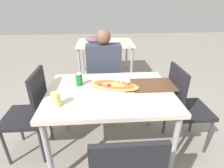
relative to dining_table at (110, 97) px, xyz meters
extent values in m
plane|color=gray|center=(0.00, 0.00, -0.65)|extent=(14.00, 14.00, 0.00)
cube|color=beige|center=(0.00, 0.00, 0.05)|extent=(1.18, 0.85, 0.04)
cylinder|color=#99999E|center=(-0.53, -0.37, -0.31)|extent=(0.05, 0.05, 0.69)
cylinder|color=#99999E|center=(0.53, -0.37, -0.31)|extent=(0.05, 0.05, 0.69)
cylinder|color=#99999E|center=(-0.53, 0.37, -0.31)|extent=(0.05, 0.05, 0.69)
cylinder|color=#99999E|center=(0.53, 0.37, -0.31)|extent=(0.05, 0.05, 0.69)
cube|color=black|center=(-0.04, 0.69, -0.21)|extent=(0.40, 0.40, 0.04)
cube|color=black|center=(-0.04, 0.87, 0.04)|extent=(0.38, 0.03, 0.46)
cylinder|color=#38383D|center=(0.13, 0.52, -0.44)|extent=(0.03, 0.03, 0.43)
cylinder|color=#38383D|center=(-0.21, 0.52, -0.44)|extent=(0.03, 0.03, 0.43)
cylinder|color=#38383D|center=(0.13, 0.86, -0.44)|extent=(0.03, 0.03, 0.43)
cylinder|color=#38383D|center=(-0.21, 0.86, -0.44)|extent=(0.03, 0.03, 0.43)
cube|color=black|center=(-0.85, 0.03, -0.21)|extent=(0.40, 0.40, 0.04)
cube|color=black|center=(-0.66, 0.03, 0.04)|extent=(0.03, 0.38, 0.46)
cylinder|color=#38383D|center=(-1.02, -0.14, -0.44)|extent=(0.03, 0.03, 0.43)
cylinder|color=#38383D|center=(-1.02, 0.20, -0.44)|extent=(0.03, 0.03, 0.43)
cylinder|color=#38383D|center=(-0.68, -0.14, -0.44)|extent=(0.03, 0.03, 0.43)
cylinder|color=#38383D|center=(-0.68, 0.20, -0.44)|extent=(0.03, 0.03, 0.43)
cube|color=black|center=(0.85, 0.03, -0.21)|extent=(0.40, 0.40, 0.04)
cube|color=black|center=(0.66, 0.03, 0.04)|extent=(0.03, 0.38, 0.46)
cylinder|color=#38383D|center=(1.02, 0.20, -0.44)|extent=(0.03, 0.03, 0.43)
cylinder|color=#38383D|center=(1.02, -0.14, -0.44)|extent=(0.03, 0.03, 0.43)
cylinder|color=#38383D|center=(0.68, 0.20, -0.44)|extent=(0.03, 0.03, 0.43)
cylinder|color=#38383D|center=(0.68, -0.14, -0.44)|extent=(0.03, 0.03, 0.43)
cylinder|color=#2D2D38|center=(0.06, 0.57, -0.42)|extent=(0.10, 0.10, 0.47)
cylinder|color=#2D2D38|center=(-0.13, 0.57, -0.42)|extent=(0.10, 0.10, 0.47)
cube|color=#333847|center=(-0.04, 0.66, 0.08)|extent=(0.43, 0.20, 0.54)
sphere|color=brown|center=(-0.04, 0.66, 0.44)|extent=(0.18, 0.18, 0.18)
cylinder|color=white|center=(0.05, 0.07, 0.08)|extent=(0.30, 0.30, 0.01)
ellipsoid|color=tan|center=(0.05, 0.07, 0.10)|extent=(0.54, 0.37, 0.02)
ellipsoid|color=#D16033|center=(0.05, 0.07, 0.10)|extent=(0.44, 0.30, 0.01)
sphere|color=beige|center=(0.07, 0.09, 0.11)|extent=(0.03, 0.03, 0.03)
sphere|color=#335928|center=(-0.09, 0.06, 0.11)|extent=(0.02, 0.02, 0.02)
sphere|color=beige|center=(0.12, 0.11, 0.11)|extent=(0.03, 0.03, 0.03)
sphere|color=maroon|center=(-0.01, 0.04, 0.11)|extent=(0.03, 0.03, 0.03)
sphere|color=#335928|center=(0.19, 0.06, 0.11)|extent=(0.03, 0.03, 0.03)
cylinder|color=#197233|center=(-0.29, 0.14, 0.13)|extent=(0.07, 0.07, 0.12)
cylinder|color=silver|center=(-0.29, 0.14, 0.20)|extent=(0.06, 0.06, 0.00)
cylinder|color=#E0DB7F|center=(-0.44, -0.22, 0.13)|extent=(0.07, 0.07, 0.12)
cube|color=brown|center=(0.44, 0.08, 0.08)|extent=(0.43, 0.30, 0.01)
cube|color=beige|center=(0.03, 2.05, 0.05)|extent=(1.10, 0.80, 0.04)
ellipsoid|color=#724C6B|center=(-0.19, 2.05, 0.13)|extent=(0.32, 0.24, 0.12)
cylinder|color=#99999E|center=(-0.47, 1.70, -0.31)|extent=(0.05, 0.05, 0.69)
cylinder|color=#99999E|center=(0.53, 1.70, -0.31)|extent=(0.05, 0.05, 0.69)
cylinder|color=#99999E|center=(-0.47, 2.40, -0.31)|extent=(0.05, 0.05, 0.69)
cylinder|color=#99999E|center=(0.53, 2.40, -0.31)|extent=(0.05, 0.05, 0.69)
camera|label=1|loc=(-0.08, -1.45, 0.86)|focal=28.00mm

